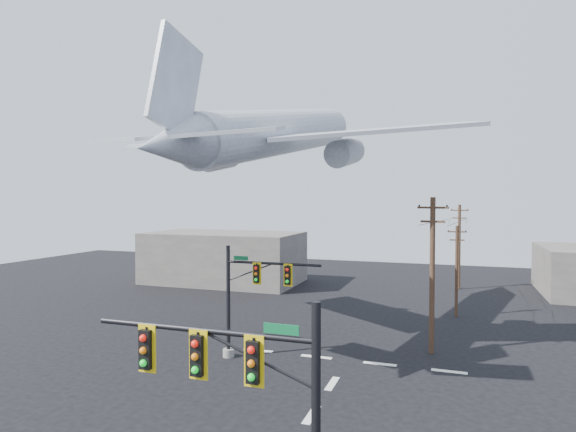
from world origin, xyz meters
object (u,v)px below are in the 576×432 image
at_px(signal_mast_near, 255,414).
at_px(signal_mast_far, 247,299).
at_px(utility_pole_a, 432,272).
at_px(utility_pole_b, 457,269).
at_px(utility_pole_c, 459,245).
at_px(airliner, 279,133).

distance_m(signal_mast_near, signal_mast_far, 16.91).
distance_m(signal_mast_near, utility_pole_a, 20.78).
relative_size(signal_mast_far, utility_pole_a, 0.70).
height_order(signal_mast_near, signal_mast_far, signal_mast_near).
bearing_deg(signal_mast_near, utility_pole_b, 80.16).
distance_m(signal_mast_far, utility_pole_c, 31.97).
height_order(signal_mast_far, utility_pole_b, utility_pole_b).
xyz_separation_m(signal_mast_far, airliner, (-0.08, 6.15, 11.07)).
xyz_separation_m(signal_mast_near, signal_mast_far, (-7.04, 15.38, -0.37)).
bearing_deg(utility_pole_a, signal_mast_far, -138.90).
relative_size(signal_mast_far, utility_pole_c, 0.75).
bearing_deg(utility_pole_c, airliner, -101.68).
distance_m(utility_pole_c, airliner, 28.27).
relative_size(signal_mast_near, utility_pole_c, 0.78).
height_order(signal_mast_near, utility_pole_c, utility_pole_c).
relative_size(utility_pole_b, airliner, 0.26).
distance_m(signal_mast_near, utility_pole_c, 45.03).
height_order(utility_pole_c, airliner, airliner).
xyz_separation_m(utility_pole_b, airliner, (-12.53, -9.67, 10.79)).
distance_m(utility_pole_a, utility_pole_c, 24.34).
bearing_deg(signal_mast_near, signal_mast_far, 114.60).
height_order(utility_pole_a, utility_pole_c, utility_pole_a).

